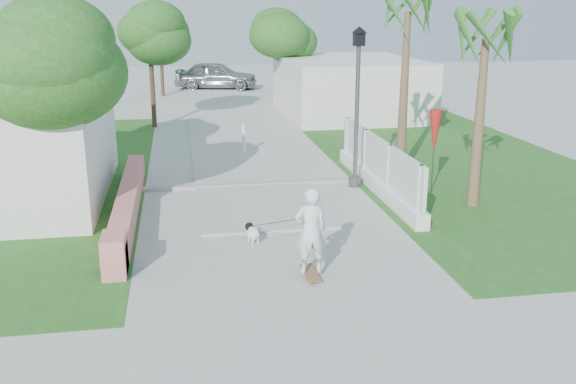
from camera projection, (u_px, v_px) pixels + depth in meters
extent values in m
plane|color=#B7B7B2|center=(287.00, 267.00, 12.65)|extent=(90.00, 90.00, 0.00)
cube|color=#B7B7B2|center=(219.00, 110.00, 31.57)|extent=(3.20, 36.00, 0.06)
cube|color=#999993|center=(252.00, 184.00, 18.31)|extent=(6.50, 0.25, 0.10)
cube|color=#225D1D|center=(11.00, 179.00, 19.08)|extent=(8.00, 20.00, 0.01)
cube|color=#225D1D|center=(454.00, 160.00, 21.36)|extent=(8.00, 20.00, 0.01)
cube|color=tan|center=(128.00, 202.00, 15.82)|extent=(0.45, 8.00, 0.60)
cube|color=tan|center=(114.00, 255.00, 12.19)|extent=(0.45, 0.80, 0.80)
cube|color=white|center=(377.00, 183.00, 17.88)|extent=(0.35, 7.00, 0.40)
cube|color=white|center=(378.00, 157.00, 17.67)|extent=(0.10, 7.00, 1.10)
cube|color=white|center=(420.00, 197.00, 14.70)|extent=(0.14, 0.14, 1.50)
cube|color=white|center=(389.00, 173.00, 16.78)|extent=(0.14, 0.14, 1.50)
cube|color=white|center=(365.00, 155.00, 18.86)|extent=(0.14, 0.14, 1.50)
cube|color=white|center=(348.00, 141.00, 20.75)|extent=(0.14, 0.14, 1.50)
cube|color=silver|center=(348.00, 86.00, 30.30)|extent=(6.00, 8.00, 2.60)
cylinder|color=#59595E|center=(355.00, 181.00, 18.28)|extent=(0.36, 0.36, 0.30)
cylinder|color=#59595E|center=(357.00, 117.00, 17.77)|extent=(0.12, 0.12, 4.00)
cube|color=black|center=(359.00, 39.00, 17.18)|extent=(0.28, 0.28, 0.35)
cone|color=black|center=(359.00, 30.00, 17.11)|extent=(0.44, 0.44, 0.18)
cylinder|color=white|center=(244.00, 141.00, 22.01)|extent=(0.12, 0.12, 1.00)
sphere|color=white|center=(244.00, 126.00, 21.86)|extent=(0.14, 0.14, 0.14)
cylinder|color=#59595E|center=(433.00, 157.00, 17.41)|extent=(0.04, 0.04, 2.00)
cone|color=red|center=(435.00, 132.00, 17.21)|extent=(0.36, 0.36, 1.20)
cylinder|color=#4C3826|center=(65.00, 148.00, 14.22)|extent=(0.20, 0.20, 3.85)
ellipsoid|color=#204E16|center=(57.00, 73.00, 13.76)|extent=(3.60, 3.60, 2.70)
ellipsoid|color=#204E16|center=(64.00, 57.00, 13.51)|extent=(3.06, 3.06, 2.30)
ellipsoid|color=#204E16|center=(46.00, 39.00, 13.72)|extent=(2.70, 2.70, 2.02)
cylinder|color=#4C3826|center=(60.00, 117.00, 19.31)|extent=(0.20, 0.20, 3.50)
ellipsoid|color=#204E16|center=(55.00, 66.00, 18.89)|extent=(3.20, 3.20, 2.40)
ellipsoid|color=#204E16|center=(60.00, 54.00, 18.64)|extent=(2.72, 2.72, 2.05)
ellipsoid|color=#204E16|center=(47.00, 41.00, 18.86)|extent=(2.40, 2.40, 1.79)
cylinder|color=#4C3826|center=(152.00, 81.00, 26.77)|extent=(0.20, 0.20, 3.85)
ellipsoid|color=#204E16|center=(150.00, 41.00, 26.31)|extent=(3.40, 3.40, 2.55)
ellipsoid|color=#204E16|center=(154.00, 32.00, 26.05)|extent=(2.89, 2.89, 2.18)
ellipsoid|color=#204E16|center=(144.00, 23.00, 26.27)|extent=(2.55, 2.55, 1.90)
cylinder|color=#4C3826|center=(283.00, 73.00, 31.61)|extent=(0.20, 0.20, 3.50)
ellipsoid|color=#204E16|center=(283.00, 42.00, 31.19)|extent=(3.00, 3.00, 2.25)
ellipsoid|color=#204E16|center=(288.00, 35.00, 30.93)|extent=(2.55, 2.55, 1.92)
ellipsoid|color=#204E16|center=(278.00, 27.00, 31.15)|extent=(2.25, 2.25, 1.68)
cylinder|color=#4C3826|center=(161.00, 62.00, 36.26)|extent=(0.20, 0.20, 3.85)
ellipsoid|color=#204E16|center=(160.00, 32.00, 35.80)|extent=(3.20, 3.20, 2.40)
ellipsoid|color=#204E16|center=(163.00, 25.00, 35.55)|extent=(2.72, 2.72, 2.05)
ellipsoid|color=#204E16|center=(155.00, 19.00, 35.76)|extent=(2.40, 2.40, 1.79)
cone|color=brown|center=(404.00, 96.00, 18.88)|extent=(0.32, 0.32, 4.80)
cone|color=brown|center=(479.00, 125.00, 15.97)|extent=(0.32, 0.32, 4.20)
cube|color=brown|center=(310.00, 273.00, 12.16)|extent=(0.27, 0.87, 0.02)
imported|color=silver|center=(311.00, 231.00, 11.92)|extent=(0.62, 0.42, 1.66)
cylinder|color=gray|center=(310.00, 282.00, 11.87)|extent=(0.03, 0.06, 0.06)
cylinder|color=gray|center=(318.00, 282.00, 11.89)|extent=(0.03, 0.06, 0.06)
cylinder|color=gray|center=(303.00, 269.00, 12.46)|extent=(0.03, 0.06, 0.06)
cylinder|color=gray|center=(311.00, 269.00, 12.48)|extent=(0.03, 0.06, 0.06)
ellipsoid|color=white|center=(253.00, 233.00, 13.91)|extent=(0.39, 0.51, 0.28)
sphere|color=black|center=(249.00, 227.00, 14.07)|extent=(0.18, 0.18, 0.18)
sphere|color=white|center=(248.00, 226.00, 14.14)|extent=(0.09, 0.09, 0.09)
cone|color=black|center=(247.00, 223.00, 14.02)|extent=(0.05, 0.05, 0.06)
cone|color=black|center=(251.00, 223.00, 14.06)|extent=(0.05, 0.05, 0.06)
cylinder|color=white|center=(249.00, 239.00, 14.01)|extent=(0.04, 0.04, 0.13)
cylinder|color=white|center=(254.00, 238.00, 14.07)|extent=(0.04, 0.04, 0.13)
cylinder|color=white|center=(253.00, 242.00, 13.83)|extent=(0.04, 0.04, 0.13)
cylinder|color=white|center=(258.00, 241.00, 13.89)|extent=(0.04, 0.04, 0.13)
cylinder|color=white|center=(257.00, 233.00, 13.70)|extent=(0.06, 0.11, 0.11)
imported|color=#A4A7AC|center=(216.00, 75.00, 39.42)|extent=(5.28, 3.01, 1.69)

